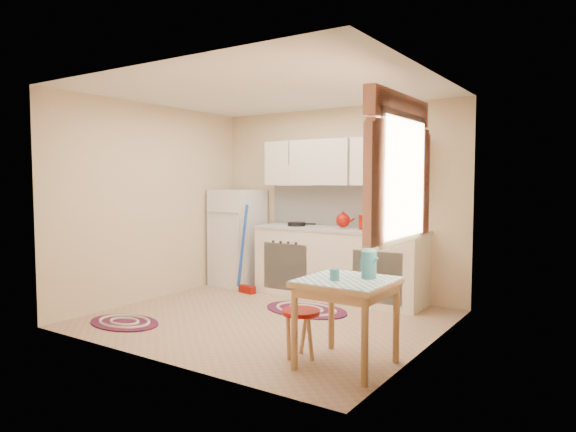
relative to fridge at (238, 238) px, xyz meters
The scene contains 14 objects.
room_shell 2.09m from the fridge, 32.48° to the right, with size 3.64×3.60×2.52m.
fridge is the anchor object (origin of this frame).
broom 0.57m from the fridge, 38.19° to the right, with size 0.28×0.12×1.20m, color blue, non-canonical shape.
base_cabinets 1.65m from the fridge, ahead, with size 2.25×0.60×0.88m, color silver.
countertop 1.64m from the fridge, ahead, with size 2.27×0.62×0.04m, color #B5B2AC.
frying_pan 1.05m from the fridge, ahead, with size 0.24×0.24×0.05m, color black.
red_kettle 1.73m from the fridge, ahead, with size 0.20×0.18×0.20m, color #8B0D05, non-canonical shape.
red_canister 2.00m from the fridge, ahead, with size 0.12×0.12×0.16m, color #8B0D05.
table 3.52m from the fridge, 36.10° to the right, with size 0.72×0.72×0.72m, color tan.
stool 3.25m from the fridge, 41.17° to the right, with size 0.33×0.33×0.42m, color #8B0D05.
coffee_pot 3.55m from the fridge, 33.20° to the right, with size 0.15×0.13×0.31m, color teal, non-canonical shape.
mug 3.52m from the fridge, 37.98° to the right, with size 0.08×0.08×0.10m, color teal.
rug_center 1.89m from the fridge, 23.76° to the right, with size 1.06×0.71×0.02m, color maroon, non-canonical shape.
rug_left 2.37m from the fridge, 83.34° to the right, with size 0.87×0.58×0.02m, color maroon, non-canonical shape.
Camera 1 is at (3.29, -4.54, 1.54)m, focal length 32.00 mm.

